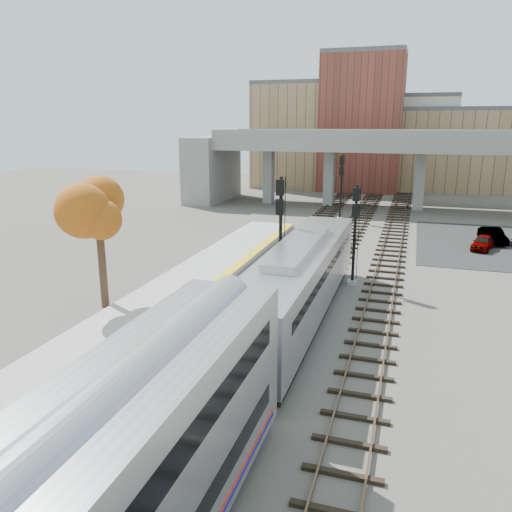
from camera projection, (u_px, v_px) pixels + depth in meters
The scene contains 14 objects.
ground at pixel (246, 367), 21.78m from camera, with size 160.00×160.00×0.00m, color #47423D.
platform at pixel (103, 342), 23.85m from camera, with size 4.50×60.00×0.35m, color #9E9E99.
yellow_strip at pixel (137, 344), 23.25m from camera, with size 0.70×60.00×0.01m, color yellow.
tracks at pixel (320, 283), 33.01m from camera, with size 10.70×95.00×0.25m.
overpass at pixel (403, 161), 60.29m from camera, with size 54.00×12.00×9.50m.
buildings_far at pixel (384, 138), 80.68m from camera, with size 43.00×21.00×20.60m.
parking_lot at pixel (500, 245), 43.49m from camera, with size 14.00×18.00×0.04m, color black.
locomotive at pixel (300, 280), 26.44m from camera, with size 3.02×19.05×4.10m.
signal_mast_near at pixel (280, 237), 30.18m from camera, with size 0.60×0.64×7.27m.
signal_mast_mid at pixel (354, 238), 32.03m from camera, with size 0.60×0.64×6.57m.
signal_mast_far at pixel (341, 188), 53.67m from camera, with size 0.60×0.64×7.07m.
tree at pixel (97, 207), 27.43m from camera, with size 3.60×3.60×7.88m.
car_a at pixel (483, 242), 41.69m from camera, with size 1.43×3.55×1.21m, color #99999E.
car_b at pixel (493, 236), 43.93m from camera, with size 1.41×4.04×1.33m, color #99999E.
Camera 1 is at (6.38, -18.73, 10.35)m, focal length 35.00 mm.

